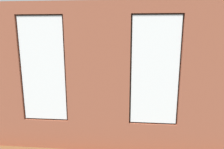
{
  "coord_description": "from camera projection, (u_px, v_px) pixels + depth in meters",
  "views": [
    {
      "loc": [
        -0.64,
        6.67,
        2.49
      ],
      "look_at": [
        -0.08,
        0.4,
        1.2
      ],
      "focal_mm": 32.0,
      "sensor_mm": 36.0,
      "label": 1
    }
  ],
  "objects": [
    {
      "name": "ground_plane",
      "position": [
        111.0,
        107.0,
        7.07
      ],
      "size": [
        6.72,
        6.21,
        0.1
      ],
      "primitive_type": "cube",
      "color": "brown"
    },
    {
      "name": "brick_wall_with_windows",
      "position": [
        98.0,
        82.0,
        4.1
      ],
      "size": [
        6.12,
        0.3,
        3.1
      ],
      "color": "#9E5138",
      "rests_on": "ground_plane"
    },
    {
      "name": "white_wall_right",
      "position": [
        22.0,
        62.0,
        6.81
      ],
      "size": [
        0.1,
        5.21,
        3.1
      ],
      "primitive_type": "cube",
      "color": "silver",
      "rests_on": "ground_plane"
    },
    {
      "name": "couch_by_window",
      "position": [
        98.0,
        122.0,
        4.98
      ],
      "size": [
        1.8,
        0.87,
        0.8
      ],
      "color": "black",
      "rests_on": "ground_plane"
    },
    {
      "name": "couch_left",
      "position": [
        181.0,
        100.0,
        6.66
      ],
      "size": [
        1.03,
        2.1,
        0.8
      ],
      "rotation": [
        0.0,
        0.0,
        1.49
      ],
      "color": "black",
      "rests_on": "ground_plane"
    },
    {
      "name": "coffee_table",
      "position": [
        118.0,
        95.0,
        6.91
      ],
      "size": [
        1.57,
        0.73,
        0.44
      ],
      "color": "olive",
      "rests_on": "ground_plane"
    },
    {
      "name": "cup_ceramic",
      "position": [
        131.0,
        92.0,
        6.98
      ],
      "size": [
        0.08,
        0.08,
        0.1
      ],
      "primitive_type": "cylinder",
      "color": "#4C4C51",
      "rests_on": "coffee_table"
    },
    {
      "name": "table_plant_small",
      "position": [
        113.0,
        90.0,
        6.99
      ],
      "size": [
        0.11,
        0.11,
        0.19
      ],
      "color": "#47423D",
      "rests_on": "coffee_table"
    },
    {
      "name": "remote_silver",
      "position": [
        105.0,
        94.0,
        6.84
      ],
      "size": [
        0.14,
        0.17,
        0.02
      ],
      "primitive_type": "cube",
      "rotation": [
        0.0,
        0.0,
        3.78
      ],
      "color": "#B2B2B7",
      "rests_on": "coffee_table"
    },
    {
      "name": "remote_gray",
      "position": [
        118.0,
        94.0,
        6.9
      ],
      "size": [
        0.18,
        0.08,
        0.02
      ],
      "primitive_type": "cube",
      "rotation": [
        0.0,
        0.0,
        1.42
      ],
      "color": "#59595B",
      "rests_on": "coffee_table"
    },
    {
      "name": "media_console",
      "position": [
        35.0,
        97.0,
        7.11
      ],
      "size": [
        1.1,
        0.42,
        0.58
      ],
      "primitive_type": "cube",
      "color": "black",
      "rests_on": "ground_plane"
    },
    {
      "name": "tv_flatscreen",
      "position": [
        33.0,
        79.0,
        6.98
      ],
      "size": [
        1.1,
        0.2,
        0.73
      ],
      "color": "black",
      "rests_on": "media_console"
    },
    {
      "name": "papasan_chair",
      "position": [
        95.0,
        79.0,
        9.1
      ],
      "size": [
        1.06,
        1.06,
        0.68
      ],
      "color": "olive",
      "rests_on": "ground_plane"
    },
    {
      "name": "potted_plant_by_left_couch",
      "position": [
        162.0,
        85.0,
        8.11
      ],
      "size": [
        0.32,
        0.32,
        0.65
      ],
      "color": "#47423D",
      "rests_on": "ground_plane"
    },
    {
      "name": "potted_plant_foreground_right",
      "position": [
        63.0,
        74.0,
        9.13
      ],
      "size": [
        0.91,
        0.69,
        1.45
      ],
      "color": "gray",
      "rests_on": "ground_plane"
    },
    {
      "name": "potted_plant_corner_near_left",
      "position": [
        172.0,
        76.0,
        8.77
      ],
      "size": [
        0.71,
        0.71,
        1.0
      ],
      "color": "brown",
      "rests_on": "ground_plane"
    },
    {
      "name": "potted_plant_corner_far_left",
      "position": [
        210.0,
        114.0,
        4.59
      ],
      "size": [
        0.77,
        0.77,
        1.01
      ],
      "color": "beige",
      "rests_on": "ground_plane"
    },
    {
      "name": "potted_plant_near_tv",
      "position": [
        36.0,
        96.0,
        6.01
      ],
      "size": [
        0.92,
        0.84,
        1.35
      ],
      "color": "#47423D",
      "rests_on": "ground_plane"
    }
  ]
}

